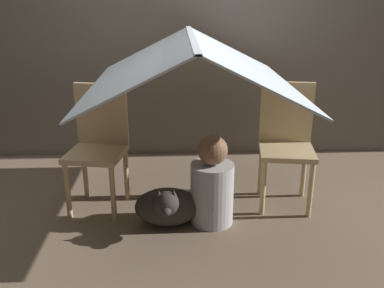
% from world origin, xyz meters
% --- Properties ---
extents(ground_plane, '(8.80, 8.80, 0.00)m').
position_xyz_m(ground_plane, '(0.00, 0.00, 0.00)').
color(ground_plane, '#7A6651').
extents(wall_back, '(7.00, 0.05, 2.50)m').
position_xyz_m(wall_back, '(0.00, 1.23, 1.25)').
color(wall_back, '#6B6056').
rests_on(wall_back, ground_plane).
extents(chair_left, '(0.43, 0.43, 0.87)m').
position_xyz_m(chair_left, '(-0.65, 0.20, 0.48)').
color(chair_left, '#D1B27F').
rests_on(chair_left, ground_plane).
extents(chair_right, '(0.42, 0.42, 0.87)m').
position_xyz_m(chair_right, '(0.67, 0.20, 0.48)').
color(chair_right, '#D1B27F').
rests_on(chair_right, ground_plane).
extents(sheet_canopy, '(1.33, 1.59, 0.34)m').
position_xyz_m(sheet_canopy, '(0.00, 0.13, 1.04)').
color(sheet_canopy, silver).
extents(person_front, '(0.29, 0.29, 0.61)m').
position_xyz_m(person_front, '(0.12, -0.09, 0.26)').
color(person_front, '#B2B2B7').
rests_on(person_front, ground_plane).
extents(dog, '(0.43, 0.39, 0.34)m').
position_xyz_m(dog, '(-0.17, -0.14, 0.15)').
color(dog, '#332D28').
rests_on(dog, ground_plane).
extents(floor_cushion, '(0.35, 0.28, 0.10)m').
position_xyz_m(floor_cushion, '(-0.04, 0.06, 0.05)').
color(floor_cushion, '#7FB27F').
rests_on(floor_cushion, ground_plane).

